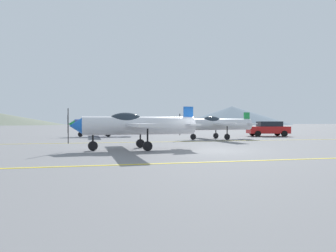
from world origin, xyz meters
name	(u,v)px	position (x,y,z in m)	size (l,w,h in m)	color
ground_plane	(211,151)	(0.00, 0.00, 0.00)	(400.00, 400.00, 0.00)	slate
apron_line_near	(248,161)	(0.00, -4.19, 0.01)	(80.00, 0.16, 0.01)	yellow
apron_line_far	(179,142)	(0.00, 7.08, 0.01)	(80.00, 0.16, 0.01)	yellow
airplane_near	(136,125)	(-3.93, 1.41, 1.39)	(7.16, 8.23, 2.46)	silver
airplane_mid	(217,124)	(4.16, 9.50, 1.39)	(7.18, 8.24, 2.46)	silver
airplane_far	(103,124)	(-6.02, 16.48, 1.39)	(7.15, 8.23, 2.46)	#33478C
car_sedan	(268,129)	(11.65, 13.30, 0.84)	(4.56, 2.63, 1.62)	red
hill_centerleft	(232,115)	(73.45, 156.33, 5.98)	(74.06, 74.06, 11.95)	slate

